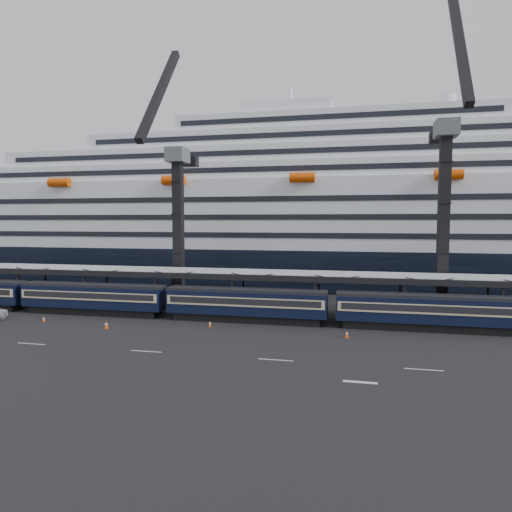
# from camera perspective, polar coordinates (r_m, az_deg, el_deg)

# --- Properties ---
(ground) EXTENTS (260.00, 260.00, 0.00)m
(ground) POSITION_cam_1_polar(r_m,az_deg,el_deg) (43.52, 6.05, -11.44)
(ground) COLOR black
(ground) RESTS_ON ground
(lane_markings) EXTENTS (111.00, 4.27, 0.02)m
(lane_markings) POSITION_cam_1_polar(r_m,az_deg,el_deg) (38.45, 17.69, -13.76)
(lane_markings) COLOR beige
(lane_markings) RESTS_ON ground
(train) EXTENTS (133.05, 3.00, 4.05)m
(train) POSITION_cam_1_polar(r_m,az_deg,el_deg) (53.31, 2.26, -6.04)
(train) COLOR black
(train) RESTS_ON ground
(canopy) EXTENTS (130.00, 6.25, 5.53)m
(canopy) POSITION_cam_1_polar(r_m,az_deg,el_deg) (56.20, 7.67, -2.39)
(canopy) COLOR #9EA0A6
(canopy) RESTS_ON ground
(cruise_ship) EXTENTS (214.09, 28.84, 34.00)m
(cruise_ship) POSITION_cam_1_polar(r_m,az_deg,el_deg) (87.79, 8.72, 4.67)
(cruise_ship) COLOR black
(cruise_ship) RESTS_ON ground
(crane_dark_near) EXTENTS (4.50, 17.75, 35.08)m
(crane_dark_near) POSITION_cam_1_polar(r_m,az_deg,el_deg) (65.01, -9.83, 4.40)
(crane_dark_near) COLOR #4B4D52
(crane_dark_near) RESTS_ON ground
(crane_dark_mid) EXTENTS (4.50, 18.24, 39.64)m
(crane_dark_mid) POSITION_cam_1_polar(r_m,az_deg,el_deg) (60.15, 22.50, 5.50)
(crane_dark_mid) COLOR #4B4D52
(crane_dark_mid) RESTS_ON ground
(traffic_cone_a) EXTENTS (0.42, 0.42, 0.83)m
(traffic_cone_a) POSITION_cam_1_polar(r_m,az_deg,el_deg) (63.37, -29.28, -6.57)
(traffic_cone_a) COLOR #DA4706
(traffic_cone_a) RESTS_ON ground
(traffic_cone_b) EXTENTS (0.34, 0.34, 0.68)m
(traffic_cone_b) POSITION_cam_1_polar(r_m,az_deg,el_deg) (59.76, -25.02, -7.13)
(traffic_cone_b) COLOR #DA4706
(traffic_cone_b) RESTS_ON ground
(traffic_cone_c) EXTENTS (0.43, 0.43, 0.87)m
(traffic_cone_c) POSITION_cam_1_polar(r_m,az_deg,el_deg) (53.54, -18.21, -8.15)
(traffic_cone_c) COLOR #DA4706
(traffic_cone_c) RESTS_ON ground
(traffic_cone_d) EXTENTS (0.34, 0.34, 0.69)m
(traffic_cone_d) POSITION_cam_1_polar(r_m,az_deg,el_deg) (52.04, -5.80, -8.41)
(traffic_cone_d) COLOR #DA4706
(traffic_cone_d) RESTS_ON ground
(traffic_cone_e) EXTENTS (0.39, 0.39, 0.78)m
(traffic_cone_e) POSITION_cam_1_polar(r_m,az_deg,el_deg) (47.96, 11.28, -9.53)
(traffic_cone_e) COLOR #DA4706
(traffic_cone_e) RESTS_ON ground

